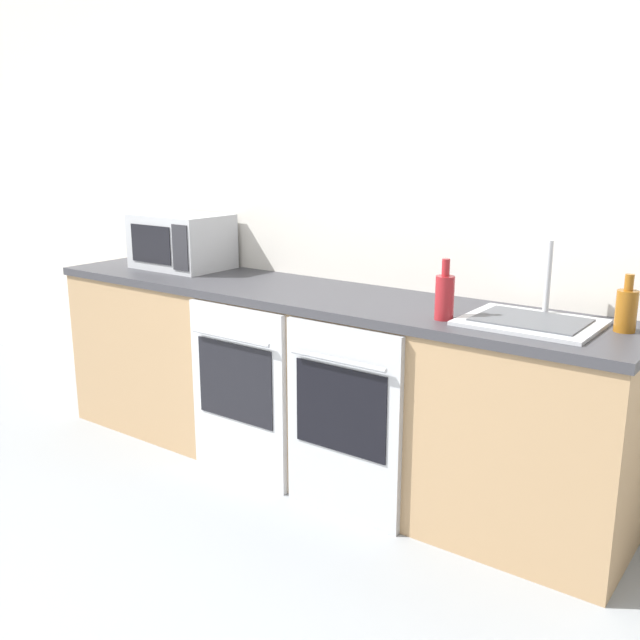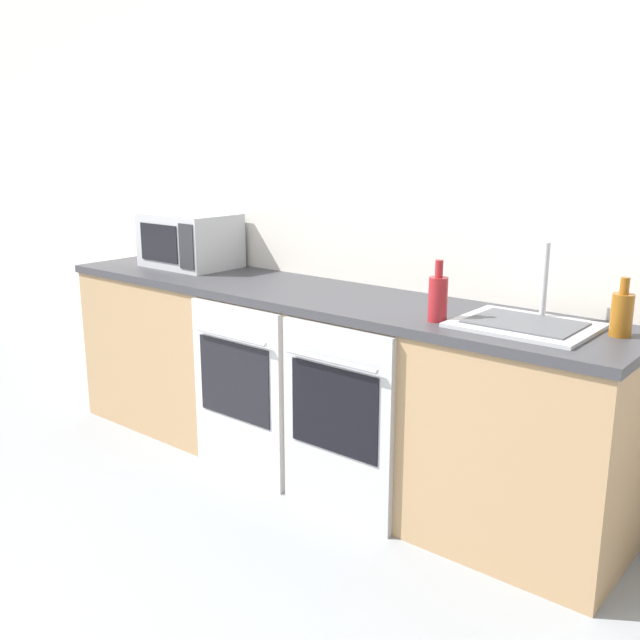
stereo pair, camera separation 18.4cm
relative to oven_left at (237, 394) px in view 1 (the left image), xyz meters
name	(u,v)px [view 1 (the left image)]	position (x,y,z in m)	size (l,w,h in m)	color
wall_back	(351,200)	(0.20, 0.64, 0.87)	(10.00, 0.06, 2.60)	silver
counter_back	(312,381)	(0.20, 0.31, 0.02)	(3.02, 0.62, 0.90)	tan
oven_left	(237,394)	(0.00, 0.00, 0.00)	(0.57, 0.06, 0.85)	silver
oven_right	(342,422)	(0.60, 0.00, 0.00)	(0.57, 0.06, 0.85)	#B7BABF
microwave	(182,241)	(-0.76, 0.40, 0.61)	(0.51, 0.37, 0.30)	#B7BABF
bottle_red	(445,296)	(0.96, 0.18, 0.56)	(0.08, 0.08, 0.24)	maroon
bottle_amber	(626,309)	(1.58, 0.40, 0.55)	(0.08, 0.08, 0.22)	#8C5114
sink	(531,320)	(1.26, 0.31, 0.48)	(0.51, 0.40, 0.31)	#B7BABF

